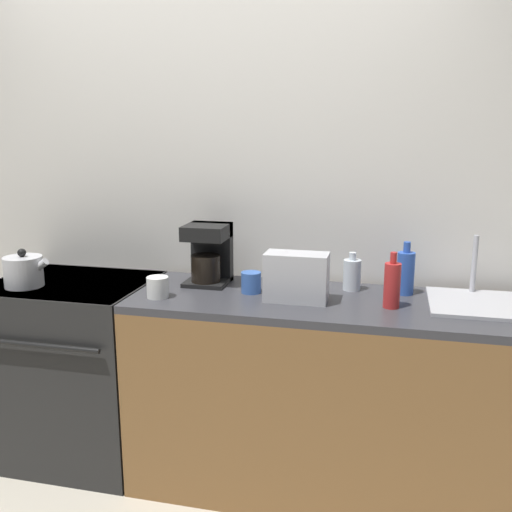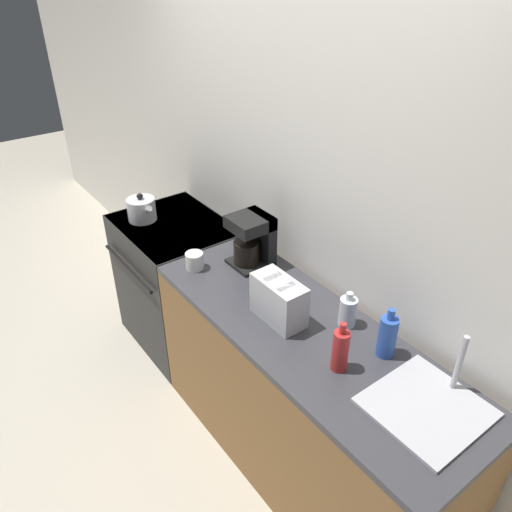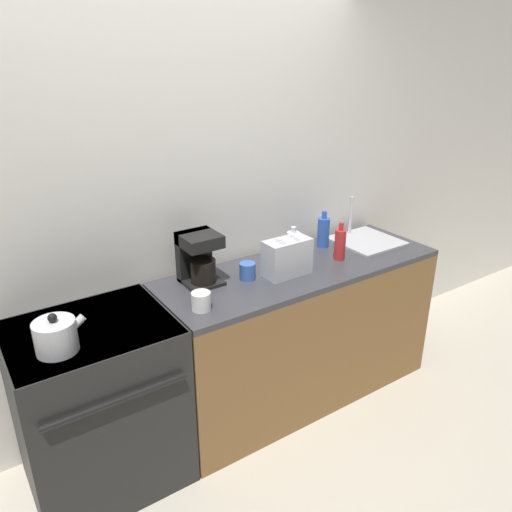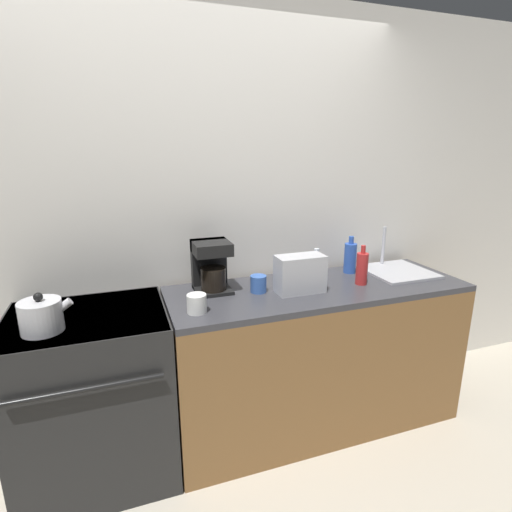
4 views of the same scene
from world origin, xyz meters
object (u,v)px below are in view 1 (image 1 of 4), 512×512
(kettle, at_px, (24,271))
(cup_blue, at_px, (251,282))
(bottle_blue, at_px, (406,272))
(bottle_clear, at_px, (352,274))
(stove, at_px, (77,367))
(bottle_red, at_px, (392,285))
(toaster, at_px, (297,277))
(coffee_maker, at_px, (208,252))
(cup_white, at_px, (158,287))

(kettle, relative_size, cup_blue, 2.35)
(bottle_blue, relative_size, bottle_clear, 1.35)
(stove, distance_m, kettle, 0.57)
(bottle_red, distance_m, bottle_clear, 0.30)
(kettle, distance_m, toaster, 1.33)
(stove, height_order, coffee_maker, coffee_maker)
(bottle_clear, xyz_separation_m, cup_white, (-0.85, -0.33, -0.03))
(cup_white, bearing_deg, bottle_red, 5.12)
(toaster, height_order, bottle_blue, bottle_blue)
(stove, distance_m, cup_blue, 1.06)
(toaster, distance_m, bottle_red, 0.41)
(kettle, height_order, cup_blue, kettle)
(coffee_maker, distance_m, bottle_blue, 0.95)
(toaster, xyz_separation_m, bottle_red, (0.41, -0.00, -0.01))
(bottle_blue, bearing_deg, kettle, -170.70)
(coffee_maker, xyz_separation_m, cup_white, (-0.15, -0.30, -0.11))
(stove, height_order, toaster, toaster)
(toaster, height_order, cup_blue, toaster)
(bottle_blue, relative_size, cup_blue, 2.51)
(bottle_red, bearing_deg, toaster, 179.43)
(bottle_blue, bearing_deg, bottle_clear, 177.12)
(bottle_red, xyz_separation_m, bottle_blue, (0.06, 0.22, 0.00))
(coffee_maker, relative_size, bottle_clear, 1.63)
(cup_blue, relative_size, cup_white, 0.99)
(bottle_blue, bearing_deg, bottle_red, -104.79)
(kettle, xyz_separation_m, bottle_clear, (1.56, 0.31, 0.00))
(coffee_maker, height_order, bottle_blue, coffee_maker)
(kettle, xyz_separation_m, bottle_red, (1.74, 0.07, 0.03))
(stove, xyz_separation_m, kettle, (-0.17, -0.13, 0.53))
(bottle_blue, bearing_deg, stove, -174.12)
(stove, distance_m, toaster, 1.29)
(bottle_blue, relative_size, cup_white, 2.48)
(coffee_maker, height_order, cup_blue, coffee_maker)
(cup_blue, bearing_deg, stove, -178.51)
(kettle, relative_size, cup_white, 2.32)
(bottle_blue, distance_m, bottle_clear, 0.25)
(stove, distance_m, coffee_maker, 0.93)
(kettle, relative_size, coffee_maker, 0.78)
(coffee_maker, bearing_deg, stove, -167.87)
(kettle, height_order, cup_white, kettle)
(bottle_red, height_order, cup_white, bottle_red)
(stove, distance_m, cup_white, 0.75)
(bottle_red, distance_m, cup_white, 1.04)
(kettle, distance_m, bottle_blue, 1.82)
(toaster, xyz_separation_m, bottle_blue, (0.47, 0.22, -0.01))
(coffee_maker, xyz_separation_m, cup_blue, (0.25, -0.12, -0.10))
(bottle_clear, bearing_deg, cup_blue, -161.08)
(stove, xyz_separation_m, coffee_maker, (0.68, 0.15, 0.61))
(stove, bearing_deg, cup_white, -15.58)
(bottle_clear, distance_m, cup_blue, 0.48)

